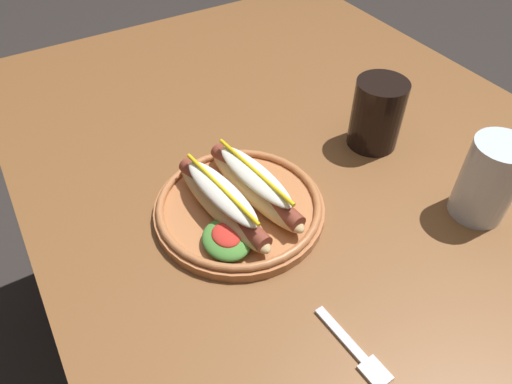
# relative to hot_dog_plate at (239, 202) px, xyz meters

# --- Properties ---
(ground_plane) EXTENTS (8.00, 8.00, 0.00)m
(ground_plane) POSITION_rel_hot_dog_plate_xyz_m (0.03, 0.18, -0.77)
(ground_plane) COLOR #2D2826
(dining_table) EXTENTS (1.47, 0.95, 0.74)m
(dining_table) POSITION_rel_hot_dog_plate_xyz_m (0.03, 0.18, -0.11)
(dining_table) COLOR brown
(dining_table) RESTS_ON ground_plane
(hot_dog_plate) EXTENTS (0.26, 0.26, 0.08)m
(hot_dog_plate) POSITION_rel_hot_dog_plate_xyz_m (0.00, 0.00, 0.00)
(hot_dog_plate) COLOR #B77042
(hot_dog_plate) RESTS_ON dining_table
(fork) EXTENTS (0.12, 0.03, 0.00)m
(fork) POSITION_rel_hot_dog_plate_xyz_m (0.27, 0.01, -0.02)
(fork) COLOR silver
(fork) RESTS_ON dining_table
(soda_cup) EXTENTS (0.09, 0.09, 0.12)m
(soda_cup) POSITION_rel_hot_dog_plate_xyz_m (-0.03, 0.30, 0.04)
(soda_cup) COLOR black
(soda_cup) RESTS_ON dining_table
(water_cup) EXTENTS (0.08, 0.08, 0.13)m
(water_cup) POSITION_rel_hot_dog_plate_xyz_m (0.18, 0.32, 0.04)
(water_cup) COLOR silver
(water_cup) RESTS_ON dining_table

